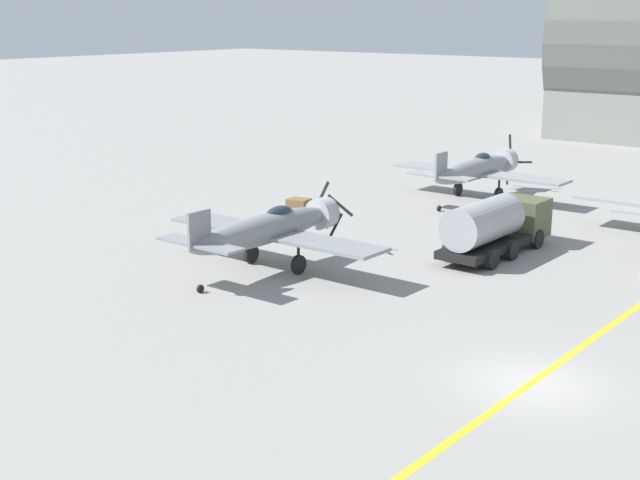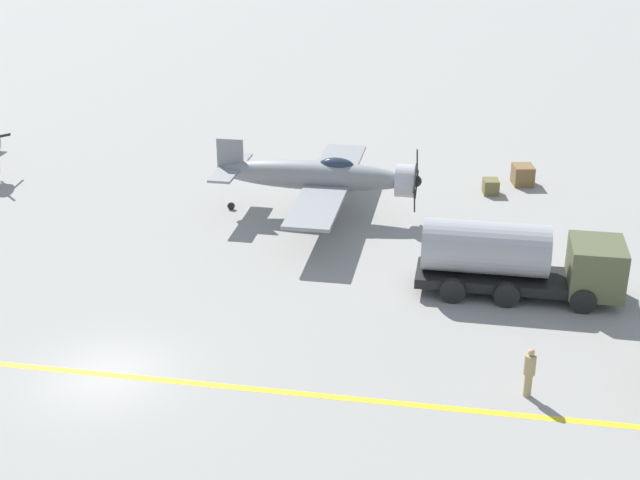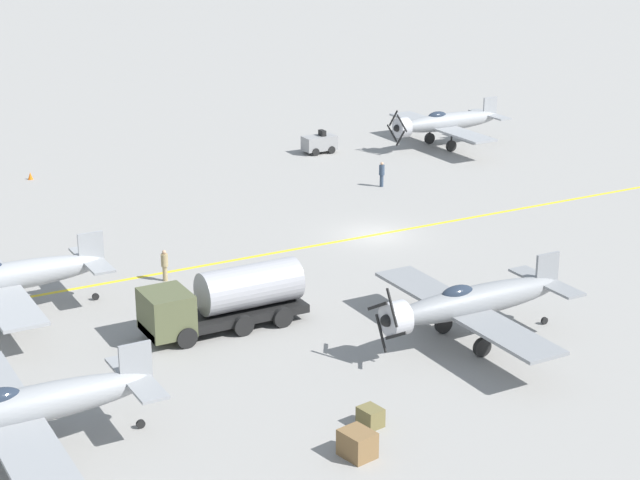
# 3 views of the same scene
# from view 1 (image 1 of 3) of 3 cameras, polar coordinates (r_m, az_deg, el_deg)

# --- Properties ---
(ground_plane) EXTENTS (400.00, 400.00, 0.00)m
(ground_plane) POSITION_cam_1_polar(r_m,az_deg,el_deg) (30.61, 13.41, -8.90)
(ground_plane) COLOR gray
(taxiway_stripe) EXTENTS (0.30, 160.00, 0.01)m
(taxiway_stripe) POSITION_cam_1_polar(r_m,az_deg,el_deg) (30.61, 13.41, -8.89)
(taxiway_stripe) COLOR yellow
(taxiway_stripe) RESTS_ON ground
(airplane_mid_left) EXTENTS (12.00, 9.98, 3.65)m
(airplane_mid_left) POSITION_cam_1_polar(r_m,az_deg,el_deg) (41.94, -3.28, 0.73)
(airplane_mid_left) COLOR gray
(airplane_mid_left) RESTS_ON ground
(airplane_far_left) EXTENTS (12.00, 9.98, 3.80)m
(airplane_far_left) POSITION_cam_1_polar(r_m,az_deg,el_deg) (58.88, 9.98, 4.50)
(airplane_far_left) COLOR gray
(airplane_far_left) RESTS_ON ground
(fuel_tanker) EXTENTS (2.68, 8.00, 2.98)m
(fuel_tanker) POSITION_cam_1_polar(r_m,az_deg,el_deg) (45.61, 11.17, 0.94)
(fuel_tanker) COLOR black
(fuel_tanker) RESTS_ON ground
(supply_crate_by_tanker) EXTENTS (1.42, 1.26, 1.04)m
(supply_crate_by_tanker) POSITION_cam_1_polar(r_m,az_deg,el_deg) (53.57, -1.37, 2.11)
(supply_crate_by_tanker) COLOR brown
(supply_crate_by_tanker) RESTS_ON ground
(supply_crate_mid_lane) EXTENTS (1.03, 0.90, 0.77)m
(supply_crate_mid_lane) POSITION_cam_1_polar(r_m,az_deg,el_deg) (51.22, -1.03, 1.39)
(supply_crate_mid_lane) COLOR brown
(supply_crate_mid_lane) RESTS_ON ground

